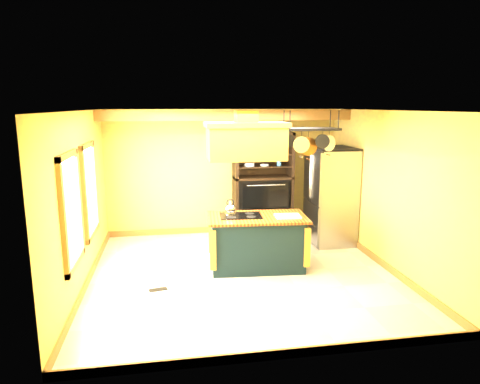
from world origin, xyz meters
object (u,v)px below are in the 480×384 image
object	(u,v)px
range_hood	(246,139)
refrigerator	(330,197)
kitchen_island	(257,241)
pot_rack	(310,135)
hutch	(262,195)

from	to	relation	value
range_hood	refrigerator	size ratio (longest dim) A/B	0.69
kitchen_island	pot_rack	world-z (taller)	pot_rack
pot_rack	hutch	world-z (taller)	pot_rack
pot_rack	hutch	xyz separation A→B (m)	(-0.38, 1.98, -1.42)
range_hood	hutch	xyz separation A→B (m)	(0.73, 1.99, -1.37)
kitchen_island	hutch	size ratio (longest dim) A/B	0.78
refrigerator	hutch	world-z (taller)	hutch
kitchen_island	range_hood	bearing A→B (deg)	-175.66
range_hood	hutch	size ratio (longest dim) A/B	0.60
range_hood	refrigerator	distance (m)	2.63
range_hood	hutch	distance (m)	2.52
hutch	refrigerator	bearing A→B (deg)	-33.78
range_hood	pot_rack	world-z (taller)	same
kitchen_island	refrigerator	xyz separation A→B (m)	(1.77, 1.16, 0.47)
refrigerator	hutch	distance (m)	1.49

